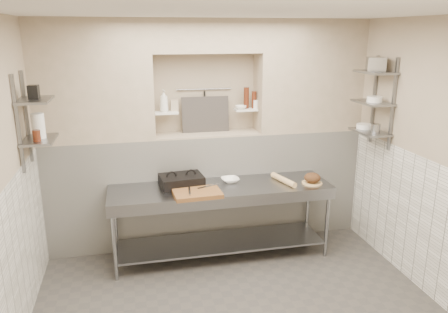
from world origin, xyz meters
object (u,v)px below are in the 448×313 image
object	(u,v)px
bowl_alcove	(241,107)
rolling_pin	(283,180)
mixing_bowl	(230,180)
panini_press	(181,181)
cutting_board	(197,193)
prep_table	(221,207)
jug_left	(38,126)
bread_loaf	(312,178)
bottle_soap	(164,101)

from	to	relation	value
bowl_alcove	rolling_pin	bearing A→B (deg)	-55.28
rolling_pin	mixing_bowl	bearing A→B (deg)	165.86
mixing_bowl	bowl_alcove	bearing A→B (deg)	60.55
panini_press	cutting_board	size ratio (longest dim) A/B	1.01
prep_table	panini_press	distance (m)	0.57
cutting_board	jug_left	world-z (taller)	jug_left
cutting_board	jug_left	size ratio (longest dim) A/B	2.08
bread_loaf	jug_left	world-z (taller)	jug_left
bottle_soap	rolling_pin	bearing A→B (deg)	-23.29
cutting_board	mixing_bowl	world-z (taller)	mixing_bowl
panini_press	mixing_bowl	distance (m)	0.59
bottle_soap	prep_table	bearing A→B (deg)	-44.09
rolling_pin	jug_left	distance (m)	2.78
bottle_soap	bowl_alcove	bearing A→B (deg)	-0.91
bread_loaf	bowl_alcove	distance (m)	1.24
prep_table	bread_loaf	world-z (taller)	bread_loaf
rolling_pin	jug_left	xyz separation A→B (m)	(-2.66, -0.10, 0.80)
panini_press	bottle_soap	world-z (taller)	bottle_soap
rolling_pin	bowl_alcove	xyz separation A→B (m)	(-0.39, 0.56, 0.80)
mixing_bowl	bread_loaf	distance (m)	0.98
bottle_soap	jug_left	size ratio (longest dim) A/B	1.05
prep_table	mixing_bowl	bearing A→B (deg)	44.67
prep_table	rolling_pin	world-z (taller)	rolling_pin
bottle_soap	bread_loaf	bearing A→B (deg)	-22.30
panini_press	bread_loaf	distance (m)	1.55
cutting_board	bowl_alcove	world-z (taller)	bowl_alcove
rolling_pin	bowl_alcove	bearing A→B (deg)	124.72
cutting_board	mixing_bowl	size ratio (longest dim) A/B	2.45
prep_table	panini_press	bearing A→B (deg)	165.03
prep_table	rolling_pin	bearing A→B (deg)	-1.15
panini_press	cutting_board	bearing A→B (deg)	-74.40
panini_press	cutting_board	xyz separation A→B (m)	(0.13, -0.33, -0.04)
bottle_soap	jug_left	distance (m)	1.48
jug_left	bottle_soap	bearing A→B (deg)	27.15
mixing_bowl	rolling_pin	xyz separation A→B (m)	(0.62, -0.16, 0.01)
prep_table	jug_left	world-z (taller)	jug_left
mixing_bowl	bottle_soap	xyz separation A→B (m)	(-0.72, 0.42, 0.92)
prep_table	jug_left	xyz separation A→B (m)	(-1.90, -0.11, 1.10)
prep_table	mixing_bowl	xyz separation A→B (m)	(0.14, 0.14, 0.28)
rolling_pin	bread_loaf	xyz separation A→B (m)	(0.32, -0.11, 0.04)
bread_loaf	bowl_alcove	bearing A→B (deg)	136.86
prep_table	bottle_soap	bearing A→B (deg)	135.91
panini_press	mixing_bowl	world-z (taller)	panini_press
mixing_bowl	rolling_pin	world-z (taller)	rolling_pin
bottle_soap	mixing_bowl	bearing A→B (deg)	-30.26
cutting_board	bowl_alcove	size ratio (longest dim) A/B	3.73
bowl_alcove	panini_press	bearing A→B (deg)	-152.46
prep_table	rolling_pin	size ratio (longest dim) A/B	5.80
mixing_bowl	jug_left	distance (m)	2.21
prep_table	cutting_board	bearing A→B (deg)	-146.45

